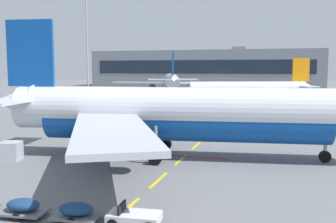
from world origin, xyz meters
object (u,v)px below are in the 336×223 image
at_px(apron_light_mast_near, 87,25).
at_px(airliner_foreground, 177,113).
at_px(uld_cargo_container, 11,151).
at_px(airliner_far_center, 171,82).
at_px(airliner_mid_left, 250,90).
at_px(baggage_train, 50,209).

bearing_deg(apron_light_mast_near, airliner_foreground, -53.94).
distance_m(airliner_foreground, uld_cargo_container, 14.59).
xyz_separation_m(airliner_far_center, uld_cargo_container, (8.83, -82.16, -3.13)).
bearing_deg(airliner_far_center, airliner_mid_left, -46.65).
bearing_deg(airliner_mid_left, baggage_train, -94.50).
relative_size(airliner_foreground, airliner_mid_left, 1.25).
distance_m(airliner_mid_left, airliner_far_center, 35.94).
bearing_deg(baggage_train, airliner_mid_left, 85.50).
height_order(airliner_foreground, airliner_far_center, airliner_foreground).
bearing_deg(airliner_far_center, baggage_train, -78.15).
distance_m(airliner_mid_left, apron_light_mast_near, 37.19).
relative_size(baggage_train, uld_cargo_container, 6.04).
xyz_separation_m(baggage_train, apron_light_mast_near, (-28.32, 58.07, 16.36)).
relative_size(airliner_far_center, uld_cargo_container, 17.55).
bearing_deg(baggage_train, apron_light_mast_near, 116.00).
bearing_deg(apron_light_mast_near, airliner_mid_left, 14.04).
height_order(baggage_train, apron_light_mast_near, apron_light_mast_near).
bearing_deg(uld_cargo_container, airliner_mid_left, 74.22).
height_order(airliner_foreground, airliner_mid_left, airliner_foreground).
xyz_separation_m(airliner_mid_left, apron_light_mast_near, (-33.56, -8.39, 13.65)).
relative_size(uld_cargo_container, apron_light_mast_near, 0.07).
height_order(airliner_foreground, uld_cargo_container, airliner_foreground).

